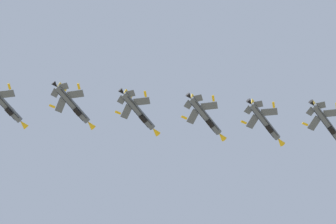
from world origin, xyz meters
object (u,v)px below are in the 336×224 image
at_px(fighter_jet_left_outer, 139,112).
at_px(fighter_jet_trail_slot, 5,105).
at_px(fighter_jet_lead, 327,124).
at_px(fighter_jet_right_wing, 206,117).
at_px(fighter_jet_left_wing, 265,122).
at_px(fighter_jet_right_outer, 73,105).

bearing_deg(fighter_jet_left_outer, fighter_jet_trail_slot, -138.89).
relative_size(fighter_jet_lead, fighter_jet_right_wing, 1.00).
bearing_deg(fighter_jet_left_outer, fighter_jet_left_wing, 42.71).
relative_size(fighter_jet_right_outer, fighter_jet_trail_slot, 1.00).
xyz_separation_m(fighter_jet_right_wing, fighter_jet_trail_slot, (-40.11, 33.81, 2.54)).
bearing_deg(fighter_jet_trail_slot, fighter_jet_left_wing, 41.89).
distance_m(fighter_jet_lead, fighter_jet_trail_slot, 84.23).
height_order(fighter_jet_left_outer, fighter_jet_right_outer, fighter_jet_left_outer).
bearing_deg(fighter_jet_right_wing, fighter_jet_trail_slot, -139.36).
distance_m(fighter_jet_right_wing, fighter_jet_right_outer, 34.55).
height_order(fighter_jet_lead, fighter_jet_right_wing, fighter_jet_lead).
bearing_deg(fighter_jet_left_outer, fighter_jet_right_wing, 39.70).
xyz_separation_m(fighter_jet_left_wing, fighter_jet_trail_slot, (-53.23, 42.93, 0.74)).
bearing_deg(fighter_jet_left_wing, fighter_jet_right_outer, -136.41).
relative_size(fighter_jet_lead, fighter_jet_left_wing, 1.00).
xyz_separation_m(fighter_jet_left_outer, fighter_jet_trail_slot, (-26.98, 22.37, 0.39)).
xyz_separation_m(fighter_jet_right_wing, fighter_jet_left_outer, (-13.13, 11.44, 2.16)).
height_order(fighter_jet_left_wing, fighter_jet_right_outer, fighter_jet_left_wing).
distance_m(fighter_jet_left_outer, fighter_jet_trail_slot, 35.05).
relative_size(fighter_jet_left_outer, fighter_jet_right_outer, 1.00).
bearing_deg(fighter_jet_trail_slot, fighter_jet_lead, 40.95).
bearing_deg(fighter_jet_right_outer, fighter_jet_left_outer, 45.31).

